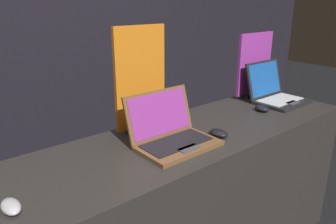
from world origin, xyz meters
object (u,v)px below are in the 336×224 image
object	(u,v)px
mouse_middle	(219,133)
promo_stand_back	(254,66)
laptop_middle	(171,133)
laptop_back	(275,93)
promo_stand_middle	(141,82)
mouse_back	(262,108)
mouse_front	(11,206)

from	to	relation	value
mouse_middle	promo_stand_back	world-z (taller)	promo_stand_back
laptop_middle	laptop_back	bearing A→B (deg)	4.63
promo_stand_middle	laptop_back	size ratio (longest dim) A/B	1.55
promo_stand_middle	mouse_back	xyz separation A→B (m)	(0.74, -0.23, -0.24)
laptop_middle	mouse_back	world-z (taller)	laptop_middle
laptop_middle	laptop_back	xyz separation A→B (m)	(0.99, 0.08, 0.00)
promo_stand_middle	laptop_back	distance (m)	1.02
laptop_middle	promo_stand_back	xyz separation A→B (m)	(0.99, 0.26, 0.15)
mouse_front	mouse_back	xyz separation A→B (m)	(1.48, 0.08, 0.00)
laptop_middle	laptop_back	size ratio (longest dim) A/B	1.08
mouse_middle	laptop_middle	bearing A→B (deg)	161.04
laptop_middle	mouse_middle	world-z (taller)	laptop_middle
promo_stand_middle	promo_stand_back	size ratio (longest dim) A/B	1.22
mouse_middle	promo_stand_back	distance (m)	0.84
laptop_middle	promo_stand_middle	distance (m)	0.31
laptop_back	mouse_middle	bearing A→B (deg)	-167.57
mouse_front	mouse_middle	bearing A→B (deg)	-1.07
laptop_back	promo_stand_middle	bearing A→B (deg)	170.75
mouse_front	laptop_middle	bearing A→B (deg)	5.05
promo_stand_back	mouse_front	bearing A→B (deg)	-169.18
laptop_middle	laptop_back	world-z (taller)	laptop_back
mouse_back	promo_stand_back	bearing A→B (deg)	46.30
promo_stand_middle	laptop_back	world-z (taller)	promo_stand_middle
mouse_back	laptop_middle	bearing A→B (deg)	-179.24
mouse_middle	promo_stand_back	xyz separation A→B (m)	(0.74, 0.35, 0.19)
laptop_back	mouse_back	distance (m)	0.26
laptop_back	mouse_back	size ratio (longest dim) A/B	3.71
mouse_front	mouse_back	world-z (taller)	mouse_back
mouse_middle	mouse_front	bearing A→B (deg)	178.93
mouse_middle	laptop_back	bearing A→B (deg)	12.43
laptop_back	mouse_back	world-z (taller)	laptop_back
mouse_middle	mouse_back	xyz separation A→B (m)	(0.50, 0.09, 0.00)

